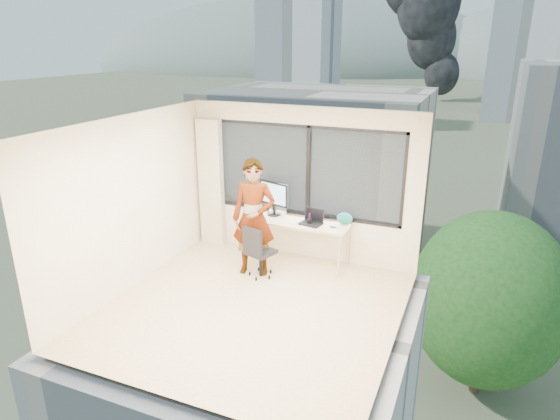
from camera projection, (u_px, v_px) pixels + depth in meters
The scene contains 24 objects.
floor at pixel (253, 308), 6.90m from camera, with size 4.00×4.00×0.01m, color beige.
ceiling at pixel (249, 125), 6.03m from camera, with size 4.00×4.00×0.01m, color white.
wall_front at pixel (161, 290), 4.73m from camera, with size 4.00×0.01×2.60m, color #FAE9C1.
wall_left at pixel (130, 204), 7.20m from camera, with size 0.01×4.00×2.60m, color #FAE9C1.
wall_right at pixel (403, 246), 5.74m from camera, with size 0.01×4.00×2.60m, color #FAE9C1.
window_wall at pixel (306, 171), 8.11m from camera, with size 3.30×0.16×1.55m, color black, non-canonical shape.
curtain at pixel (211, 183), 8.78m from camera, with size 0.45×0.14×2.30m, color beige.
desk at pixel (295, 241), 8.22m from camera, with size 1.80×0.60×0.75m, color #CFB78B.
chair at pixel (261, 250), 7.69m from camera, with size 0.46×0.46×0.89m, color black, non-canonical shape.
person at pixel (254, 218), 7.65m from camera, with size 0.69×0.45×1.89m, color #2D2D33.
monitor at pixel (274, 198), 8.26m from camera, with size 0.59×0.13×0.59m, color black, non-canonical shape.
game_console at pixel (278, 210), 8.46m from camera, with size 0.30×0.25×0.07m, color white.
laptop at pixel (311, 218), 7.89m from camera, with size 0.35×0.37×0.23m, color black, non-canonical shape.
cellphone at pixel (333, 227), 7.80m from camera, with size 0.10×0.05×0.01m, color black.
pen_cup at pixel (309, 221), 7.92m from camera, with size 0.07×0.07×0.09m, color black.
handbag at pixel (345, 218), 7.90m from camera, with size 0.26×0.13×0.20m, color #0D5346.
exterior_ground at pixel (473, 117), 115.93m from camera, with size 400.00×400.00×0.04m, color #515B3D.
near_bldg_a at pixel (317, 181), 38.60m from camera, with size 16.00×12.00×14.00m, color beige.
far_tower_a at pixel (299, 58), 102.31m from camera, with size 14.00×14.00×28.00m, color silver.
far_tower_b at pixel (520, 52), 108.04m from camera, with size 13.00×13.00×30.00m, color silver.
far_tower_d at pixel (287, 61), 160.28m from camera, with size 16.00×14.00×22.00m, color silver.
hill_a at pixel (298, 67), 333.71m from camera, with size 288.00×216.00×90.00m, color slate.
tree_a at pixel (189, 238), 35.19m from camera, with size 7.00×7.00×8.00m, color #1B4A18, non-canonical shape.
tree_b at pixel (485, 317), 24.25m from camera, with size 7.60×7.60×9.00m, color #1B4A18, non-canonical shape.
Camera 1 is at (2.69, -5.42, 3.60)m, focal length 31.18 mm.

